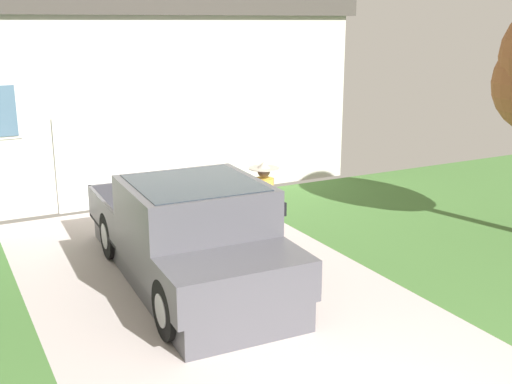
# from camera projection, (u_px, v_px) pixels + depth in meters

# --- Properties ---
(pickup_truck) EXTENTS (2.16, 5.14, 1.66)m
(pickup_truck) POSITION_uv_depth(u_px,v_px,m) (193.00, 239.00, 9.52)
(pickup_truck) COLOR #4A494F
(pickup_truck) RESTS_ON ground
(person_with_hat) EXTENTS (0.50, 0.50, 1.71)m
(person_with_hat) POSITION_uv_depth(u_px,v_px,m) (264.00, 204.00, 10.49)
(person_with_hat) COLOR navy
(person_with_hat) RESTS_ON ground
(handbag) EXTENTS (0.33, 0.21, 0.42)m
(handbag) POSITION_uv_depth(u_px,v_px,m) (281.00, 256.00, 10.54)
(handbag) COLOR tan
(handbag) RESTS_ON ground
(house_with_garage) EXTENTS (10.74, 6.72, 5.13)m
(house_with_garage) POSITION_uv_depth(u_px,v_px,m) (108.00, 74.00, 16.31)
(house_with_garage) COLOR beige
(house_with_garage) RESTS_ON ground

